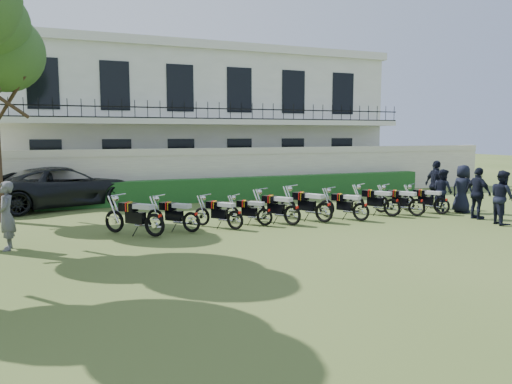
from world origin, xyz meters
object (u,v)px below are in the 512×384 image
motorcycle_0 (155,219)px  suv (64,187)px  officer_3 (462,189)px  motorcycle_4 (292,210)px  officer_1 (502,197)px  motorcycle_1 (191,217)px  inspector (6,216)px  motorcycle_2 (235,215)px  officer_4 (443,191)px  motorcycle_6 (361,207)px  motorcycle_8 (417,203)px  officer_2 (478,193)px  officer_5 (436,185)px  motorcycle_7 (392,203)px  motorcycle_5 (324,207)px  motorcycle_9 (442,202)px  motorcycle_3 (265,213)px

motorcycle_0 → suv: (-2.23, 7.31, 0.29)m
suv → officer_3: bearing=-135.0°
motorcycle_4 → officer_1: size_ratio=1.01×
motorcycle_1 → inspector: (-4.90, -0.28, 0.39)m
motorcycle_0 → motorcycle_2: bearing=-39.8°
officer_4 → motorcycle_6: bearing=104.1°
motorcycle_4 → motorcycle_8: (4.90, -0.10, -0.02)m
motorcycle_6 → officer_3: (4.61, 0.19, 0.41)m
officer_2 → officer_5: officer_5 is taller
motorcycle_7 → officer_1: 3.51m
motorcycle_4 → suv: size_ratio=0.30×
suv → inspector: inspector is taller
motorcycle_8 → officer_5: (1.99, 1.28, 0.46)m
motorcycle_5 → motorcycle_7: 2.86m
inspector → officer_3: bearing=89.8°
officer_1 → suv: bearing=72.9°
officer_2 → motorcycle_6: bearing=73.6°
motorcycle_0 → motorcycle_7: (8.48, 0.31, -0.03)m
motorcycle_8 → motorcycle_2: bearing=149.5°
motorcycle_4 → officer_2: (6.52, -1.27, 0.39)m
motorcycle_1 → motorcycle_7: motorcycle_7 is taller
officer_2 → officer_4: officer_2 is taller
officer_1 → officer_5: officer_5 is taller
motorcycle_5 → motorcycle_9: bearing=-30.8°
motorcycle_2 → motorcycle_7: bearing=-35.0°
motorcycle_6 → motorcycle_8: size_ratio=0.99×
motorcycle_0 → officer_2: 11.02m
officer_1 → inspector: bearing=100.6°
motorcycle_5 → motorcycle_8: bearing=-31.4°
inspector → motorcycle_8: bearing=89.4°
motorcycle_8 → suv: bearing=118.3°
motorcycle_3 → motorcycle_9: size_ratio=0.80×
motorcycle_4 → motorcycle_7: bearing=-28.0°
motorcycle_3 → inspector: size_ratio=0.78×
motorcycle_1 → motorcycle_4: (3.30, -0.10, 0.02)m
motorcycle_8 → motorcycle_9: size_ratio=1.02×
motorcycle_5 → suv: size_ratio=0.32×
motorcycle_3 → motorcycle_4: size_ratio=0.76×
inspector → officer_2: 14.77m
motorcycle_6 → motorcycle_9: 3.54m
officer_1 → officer_5: 3.55m
motorcycle_4 → motorcycle_6: size_ratio=1.03×
motorcycle_4 → motorcycle_7: size_ratio=1.02×
motorcycle_8 → motorcycle_4: bearing=149.3°
motorcycle_4 → officer_1: (6.45, -2.34, 0.38)m
motorcycle_1 → motorcycle_6: 5.80m
motorcycle_3 → officer_4: (7.37, 0.13, 0.38)m
suv → officer_4: (13.18, -6.79, -0.00)m
motorcycle_4 → suv: (-6.67, 7.18, 0.31)m
motorcycle_5 → motorcycle_8: 3.71m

